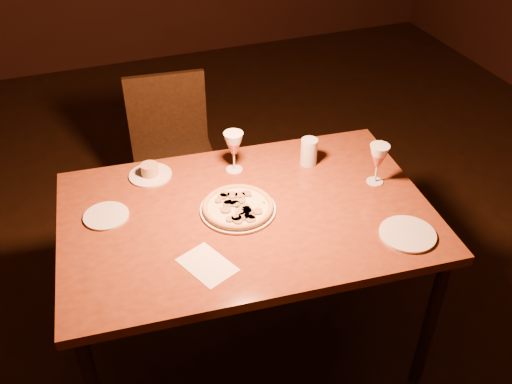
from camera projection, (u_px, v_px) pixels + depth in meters
name	position (u px, v px, depth m)	size (l,w,h in m)	color
floor	(277.00, 321.00, 2.95)	(7.00, 7.00, 0.00)	black
dining_table	(247.00, 225.00, 2.41)	(1.60, 1.11, 0.82)	brown
chair_far	(173.00, 150.00, 3.28)	(0.50, 0.50, 0.94)	black
pizza_plate	(238.00, 207.00, 2.36)	(0.32, 0.32, 0.03)	white
ramekin_saucer	(150.00, 172.00, 2.56)	(0.19, 0.19, 0.06)	white
wine_glass_far	(234.00, 152.00, 2.55)	(0.09, 0.09, 0.20)	#C45D52
wine_glass_right	(377.00, 164.00, 2.48)	(0.09, 0.09, 0.19)	#C45D52
water_tumbler	(309.00, 152.00, 2.62)	(0.08, 0.08, 0.13)	silver
side_plate_left	(106.00, 216.00, 2.34)	(0.18, 0.18, 0.01)	white
side_plate_near	(408.00, 234.00, 2.24)	(0.22, 0.22, 0.01)	white
menu_card	(207.00, 265.00, 2.11)	(0.14, 0.21, 0.00)	white
pendant_light	(244.00, 43.00, 1.93)	(0.12, 0.12, 0.12)	#FF7F47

